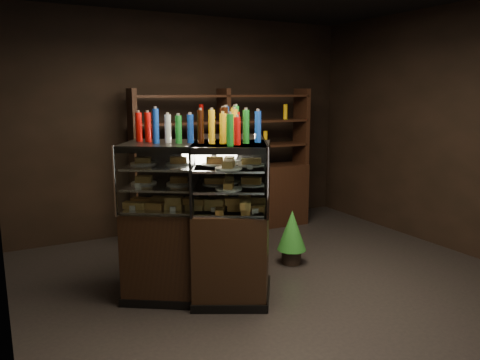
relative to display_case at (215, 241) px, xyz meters
name	(u,v)px	position (x,y,z in m)	size (l,w,h in m)	color
ground	(284,287)	(0.64, -0.29, -0.50)	(5.00, 5.00, 0.00)	black
room_shell	(288,94)	(0.64, -0.29, 1.44)	(5.02, 5.02, 3.01)	black
display_case	(215,241)	(0.00, 0.00, 0.00)	(1.79, 1.54, 1.51)	black
food_display	(214,180)	(0.00, -0.01, 0.62)	(1.36, 1.20, 0.46)	#BF8A44
bottles_top	(213,126)	(0.00, 0.00, 1.14)	(1.19, 1.06, 0.30)	#D8590A
potted_conifer	(292,229)	(1.08, 0.23, -0.09)	(0.33, 0.33, 0.72)	black
back_shelving	(224,189)	(0.97, 1.76, 0.10)	(2.58, 0.58, 2.00)	black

